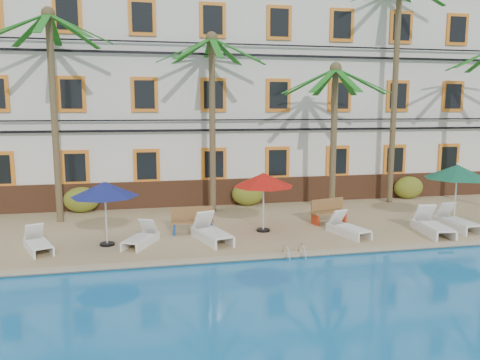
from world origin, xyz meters
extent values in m
plane|color=#384C23|center=(0.00, 0.00, 0.00)|extent=(100.00, 100.00, 0.00)
cube|color=tan|center=(0.00, 5.00, 0.12)|extent=(30.00, 12.00, 0.25)
cube|color=tan|center=(0.00, -0.90, 0.28)|extent=(30.00, 0.35, 0.06)
cube|color=silver|center=(0.00, 10.00, 5.25)|extent=(25.00, 6.00, 10.00)
cube|color=brown|center=(0.00, 6.94, 0.85)|extent=(25.00, 0.12, 1.20)
cube|color=orange|center=(-10.50, 6.95, 2.15)|extent=(1.15, 0.10, 1.50)
cube|color=orange|center=(-7.50, 6.95, 2.15)|extent=(1.15, 0.10, 1.50)
cube|color=black|center=(-7.50, 6.90, 2.15)|extent=(0.85, 0.04, 1.20)
cube|color=orange|center=(-4.50, 6.95, 2.15)|extent=(1.15, 0.10, 1.50)
cube|color=black|center=(-4.50, 6.90, 2.15)|extent=(0.85, 0.04, 1.20)
cube|color=orange|center=(-1.50, 6.95, 2.15)|extent=(1.15, 0.10, 1.50)
cube|color=black|center=(-1.50, 6.90, 2.15)|extent=(0.85, 0.04, 1.20)
cube|color=orange|center=(1.50, 6.95, 2.15)|extent=(1.15, 0.10, 1.50)
cube|color=black|center=(1.50, 6.90, 2.15)|extent=(0.85, 0.04, 1.20)
cube|color=orange|center=(4.50, 6.95, 2.15)|extent=(1.15, 0.10, 1.50)
cube|color=black|center=(4.50, 6.90, 2.15)|extent=(0.85, 0.04, 1.20)
cube|color=orange|center=(7.50, 6.95, 2.15)|extent=(1.15, 0.10, 1.50)
cube|color=black|center=(7.50, 6.90, 2.15)|extent=(0.85, 0.04, 1.20)
cube|color=orange|center=(10.50, 6.95, 2.15)|extent=(1.15, 0.10, 1.50)
cube|color=black|center=(10.50, 6.90, 2.15)|extent=(0.85, 0.04, 1.20)
cube|color=orange|center=(-7.50, 6.95, 5.25)|extent=(1.15, 0.10, 1.50)
cube|color=black|center=(-7.50, 6.90, 5.25)|extent=(0.85, 0.04, 1.20)
cube|color=orange|center=(-4.50, 6.95, 5.25)|extent=(1.15, 0.10, 1.50)
cube|color=black|center=(-4.50, 6.90, 5.25)|extent=(0.85, 0.04, 1.20)
cube|color=orange|center=(-1.50, 6.95, 5.25)|extent=(1.15, 0.10, 1.50)
cube|color=black|center=(-1.50, 6.90, 5.25)|extent=(0.85, 0.04, 1.20)
cube|color=orange|center=(1.50, 6.95, 5.25)|extent=(1.15, 0.10, 1.50)
cube|color=black|center=(1.50, 6.90, 5.25)|extent=(0.85, 0.04, 1.20)
cube|color=orange|center=(4.50, 6.95, 5.25)|extent=(1.15, 0.10, 1.50)
cube|color=black|center=(4.50, 6.90, 5.25)|extent=(0.85, 0.04, 1.20)
cube|color=orange|center=(7.50, 6.95, 5.25)|extent=(1.15, 0.10, 1.50)
cube|color=black|center=(7.50, 6.90, 5.25)|extent=(0.85, 0.04, 1.20)
cube|color=orange|center=(10.50, 6.95, 5.25)|extent=(1.15, 0.10, 1.50)
cube|color=black|center=(10.50, 6.90, 5.25)|extent=(0.85, 0.04, 1.20)
cube|color=orange|center=(-7.50, 6.95, 8.45)|extent=(1.15, 0.10, 1.50)
cube|color=black|center=(-7.50, 6.90, 8.45)|extent=(0.85, 0.04, 1.20)
cube|color=orange|center=(-4.50, 6.95, 8.45)|extent=(1.15, 0.10, 1.50)
cube|color=black|center=(-4.50, 6.90, 8.45)|extent=(0.85, 0.04, 1.20)
cube|color=orange|center=(-1.50, 6.95, 8.45)|extent=(1.15, 0.10, 1.50)
cube|color=black|center=(-1.50, 6.90, 8.45)|extent=(0.85, 0.04, 1.20)
cube|color=orange|center=(1.50, 6.95, 8.45)|extent=(1.15, 0.10, 1.50)
cube|color=black|center=(1.50, 6.90, 8.45)|extent=(0.85, 0.04, 1.20)
cube|color=orange|center=(4.50, 6.95, 8.45)|extent=(1.15, 0.10, 1.50)
cube|color=black|center=(4.50, 6.90, 8.45)|extent=(0.85, 0.04, 1.20)
cube|color=orange|center=(7.50, 6.95, 8.45)|extent=(1.15, 0.10, 1.50)
cube|color=black|center=(7.50, 6.90, 8.45)|extent=(0.85, 0.04, 1.20)
cube|color=orange|center=(10.50, 6.95, 8.45)|extent=(1.15, 0.10, 1.50)
cube|color=black|center=(10.50, 6.90, 8.45)|extent=(0.85, 0.04, 1.20)
cube|color=black|center=(0.00, 6.80, 3.70)|extent=(25.00, 0.08, 0.10)
cube|color=black|center=(0.00, 6.80, 4.15)|extent=(25.00, 0.08, 0.06)
cube|color=black|center=(0.00, 6.80, 7.00)|extent=(25.00, 0.08, 0.10)
cube|color=black|center=(0.00, 6.80, 7.45)|extent=(25.00, 0.08, 0.06)
cylinder|color=brown|center=(-7.91, 5.04, 4.19)|extent=(0.26, 0.26, 7.87)
sphere|color=brown|center=(-7.91, 5.04, 8.12)|extent=(0.50, 0.50, 0.50)
cube|color=#18671B|center=(-7.91, 6.18, 7.60)|extent=(0.28, 2.29, 1.06)
cube|color=#18671B|center=(-8.71, 5.84, 7.60)|extent=(1.82, 1.82, 1.06)
cube|color=#18671B|center=(-9.04, 5.04, 7.60)|extent=(2.29, 0.28, 1.06)
cube|color=#18671B|center=(-8.71, 4.23, 7.60)|extent=(1.82, 1.82, 1.06)
cube|color=#18671B|center=(-7.91, 3.90, 7.60)|extent=(0.28, 2.29, 1.06)
cube|color=#18671B|center=(-7.10, 4.23, 7.60)|extent=(1.82, 1.82, 1.06)
cube|color=#18671B|center=(-6.77, 5.04, 7.60)|extent=(2.29, 0.28, 1.06)
cube|color=#18671B|center=(-7.10, 5.84, 7.60)|extent=(1.82, 1.82, 1.06)
cylinder|color=brown|center=(-1.75, 5.62, 3.88)|extent=(0.26, 0.26, 7.27)
sphere|color=brown|center=(-1.75, 5.62, 7.52)|extent=(0.50, 0.50, 0.50)
cube|color=#18671B|center=(-1.75, 6.76, 7.00)|extent=(0.28, 2.29, 1.06)
cube|color=#18671B|center=(-2.55, 6.42, 7.00)|extent=(1.82, 1.82, 1.06)
cube|color=#18671B|center=(-2.89, 5.62, 7.00)|extent=(2.29, 0.28, 1.06)
cube|color=#18671B|center=(-2.55, 4.82, 7.00)|extent=(1.82, 1.82, 1.06)
cube|color=#18671B|center=(-1.75, 4.48, 7.00)|extent=(0.28, 2.29, 1.06)
cube|color=#18671B|center=(-0.94, 4.82, 7.00)|extent=(1.82, 1.82, 1.06)
cube|color=#18671B|center=(-0.61, 5.62, 7.00)|extent=(2.29, 0.28, 1.06)
cube|color=#18671B|center=(-0.94, 6.42, 7.00)|extent=(1.82, 1.82, 1.06)
cylinder|color=brown|center=(3.21, 4.46, 3.27)|extent=(0.26, 0.26, 6.04)
sphere|color=brown|center=(3.21, 4.46, 6.29)|extent=(0.50, 0.50, 0.50)
cube|color=#18671B|center=(3.21, 5.60, 5.77)|extent=(0.28, 2.29, 1.06)
cube|color=#18671B|center=(2.40, 5.27, 5.77)|extent=(1.82, 1.82, 1.06)
cube|color=#18671B|center=(2.07, 4.46, 5.77)|extent=(2.29, 0.28, 1.06)
cube|color=#18671B|center=(2.40, 3.66, 5.77)|extent=(1.82, 1.82, 1.06)
cube|color=#18671B|center=(3.21, 3.32, 5.77)|extent=(0.28, 2.29, 1.06)
cube|color=#18671B|center=(4.01, 3.66, 5.77)|extent=(1.82, 1.82, 1.06)
cube|color=#18671B|center=(4.35, 4.46, 5.77)|extent=(2.29, 0.28, 1.06)
cube|color=#18671B|center=(4.01, 5.27, 5.77)|extent=(1.82, 1.82, 1.06)
cylinder|color=brown|center=(6.78, 5.99, 5.29)|extent=(0.26, 0.26, 10.08)
cube|color=#18671B|center=(9.80, 4.69, 6.87)|extent=(1.82, 1.82, 1.06)
cube|color=#18671B|center=(9.47, 3.89, 6.87)|extent=(2.29, 0.28, 1.06)
ellipsoid|color=#245919|center=(-7.28, 6.60, 0.80)|extent=(1.50, 0.90, 1.10)
ellipsoid|color=#245919|center=(0.01, 6.60, 0.80)|extent=(1.50, 0.90, 1.10)
ellipsoid|color=#245919|center=(8.13, 6.60, 0.80)|extent=(1.50, 0.90, 1.10)
cylinder|color=black|center=(-5.87, 1.35, 0.28)|extent=(0.48, 0.48, 0.07)
cylinder|color=silver|center=(-5.87, 1.35, 1.28)|extent=(0.06, 0.06, 2.07)
cone|color=navy|center=(-5.87, 1.35, 2.10)|extent=(2.15, 2.15, 0.47)
sphere|color=silver|center=(-5.87, 1.35, 2.36)|extent=(0.10, 0.10, 0.10)
cylinder|color=black|center=(-0.45, 2.02, 0.29)|extent=(0.49, 0.49, 0.07)
cylinder|color=silver|center=(-0.45, 2.02, 1.30)|extent=(0.06, 0.06, 2.11)
cone|color=#B4140D|center=(-0.45, 2.02, 2.14)|extent=(2.20, 2.20, 0.48)
sphere|color=silver|center=(-0.45, 2.02, 2.40)|extent=(0.10, 0.10, 0.10)
cylinder|color=black|center=(6.93, 1.45, 0.29)|extent=(0.53, 0.53, 0.08)
cylinder|color=silver|center=(6.93, 1.45, 1.39)|extent=(0.06, 0.06, 2.29)
cone|color=#13573D|center=(6.93, 1.45, 2.30)|extent=(2.39, 2.39, 0.52)
sphere|color=silver|center=(6.93, 1.45, 2.59)|extent=(0.10, 0.10, 0.10)
cube|color=white|center=(-7.83, 0.89, 0.54)|extent=(0.95, 1.29, 0.05)
cube|color=white|center=(-8.15, 1.64, 0.75)|extent=(0.67, 0.61, 0.59)
cube|color=white|center=(-8.17, 0.99, 0.39)|extent=(0.69, 1.57, 0.27)
cube|color=white|center=(-7.67, 1.20, 0.39)|extent=(0.69, 1.57, 0.27)
cube|color=white|center=(-4.90, 0.91, 0.54)|extent=(1.00, 1.27, 0.05)
cube|color=white|center=(-4.53, 1.62, 0.74)|extent=(0.67, 0.62, 0.58)
cube|color=white|center=(-5.03, 1.23, 0.38)|extent=(0.79, 1.49, 0.27)
cube|color=white|center=(-4.56, 0.99, 0.38)|extent=(0.79, 1.49, 0.27)
cube|color=white|center=(-2.38, 0.83, 0.59)|extent=(1.02, 1.52, 0.06)
cube|color=white|center=(-2.66, 1.76, 0.84)|extent=(0.76, 0.68, 0.70)
cube|color=white|center=(-2.77, 1.00, 0.41)|extent=(0.64, 1.92, 0.32)
cube|color=white|center=(-2.15, 1.18, 0.41)|extent=(0.64, 1.92, 0.32)
cube|color=white|center=(2.39, 0.63, 0.55)|extent=(0.87, 1.34, 0.06)
cube|color=white|center=(2.17, 1.45, 0.77)|extent=(0.67, 0.59, 0.61)
cube|color=white|center=(2.05, 0.78, 0.39)|extent=(0.52, 1.70, 0.28)
cube|color=white|center=(2.60, 0.93, 0.39)|extent=(0.52, 1.70, 0.28)
cube|color=white|center=(5.25, 0.09, 0.61)|extent=(0.87, 1.53, 0.07)
cube|color=white|center=(5.40, 1.08, 0.86)|extent=(0.74, 0.62, 0.72)
cube|color=white|center=(4.96, 0.41, 0.42)|extent=(0.36, 2.05, 0.33)
cube|color=white|center=(5.62, 0.32, 0.42)|extent=(0.36, 2.05, 0.33)
cube|color=white|center=(6.59, 0.59, 0.59)|extent=(0.66, 1.38, 0.06)
cube|color=white|center=(6.57, 1.54, 0.83)|extent=(0.64, 0.52, 0.68)
cube|color=white|center=(6.27, 0.85, 0.41)|extent=(0.11, 1.94, 0.31)
cube|color=white|center=(6.90, 0.86, 0.41)|extent=(0.11, 1.94, 0.31)
cube|color=olive|center=(-2.99, 2.22, 0.68)|extent=(1.52, 0.52, 0.06)
cube|color=olive|center=(-2.98, 2.44, 0.95)|extent=(1.50, 0.13, 0.45)
cube|color=navy|center=(-3.64, 2.25, 0.45)|extent=(0.10, 0.45, 0.40)
cube|color=navy|center=(-2.34, 2.19, 0.45)|extent=(0.10, 0.45, 0.40)
cube|color=olive|center=(2.36, 2.68, 0.68)|extent=(1.57, 0.82, 0.06)
cube|color=olive|center=(2.30, 2.89, 0.95)|extent=(1.46, 0.45, 0.45)
cube|color=#B83215|center=(1.73, 2.51, 0.45)|extent=(0.19, 0.46, 0.40)
cube|color=#B83215|center=(2.98, 2.84, 0.45)|extent=(0.19, 0.46, 0.40)
torus|color=silver|center=(-0.52, -1.00, 0.25)|extent=(0.04, 0.74, 0.74)
torus|color=silver|center=(-0.02, -1.00, 0.25)|extent=(0.04, 0.74, 0.74)
camera|label=1|loc=(-4.62, -13.95, 4.65)|focal=35.00mm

